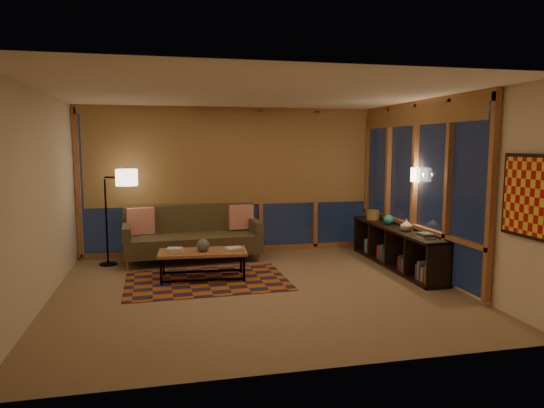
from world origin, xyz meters
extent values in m
cube|color=tan|center=(0.00, 0.00, 0.00)|extent=(5.50, 5.00, 0.01)
cube|color=beige|center=(0.00, 0.00, 2.70)|extent=(5.50, 5.00, 0.01)
cube|color=beige|center=(0.00, 2.50, 1.35)|extent=(5.50, 0.01, 2.70)
cube|color=beige|center=(0.00, -2.50, 1.35)|extent=(5.50, 0.01, 2.70)
cube|color=beige|center=(-2.75, 0.00, 1.35)|extent=(0.01, 5.00, 2.70)
cube|color=beige|center=(2.75, 0.00, 1.35)|extent=(0.01, 5.00, 2.70)
cube|color=#B04A10|center=(-0.64, 0.58, 0.01)|extent=(2.40, 1.64, 0.01)
sphere|color=black|center=(-0.69, 0.69, 0.53)|extent=(0.23, 0.23, 0.19)
cylinder|color=olive|center=(2.47, 1.65, 0.75)|extent=(0.30, 0.30, 0.17)
sphere|color=#217B6F|center=(2.49, 1.06, 0.75)|extent=(0.21, 0.21, 0.18)
imported|color=#C6B19C|center=(2.49, 0.44, 0.76)|extent=(0.22, 0.22, 0.19)
camera|label=1|loc=(-1.23, -6.47, 2.01)|focal=32.00mm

